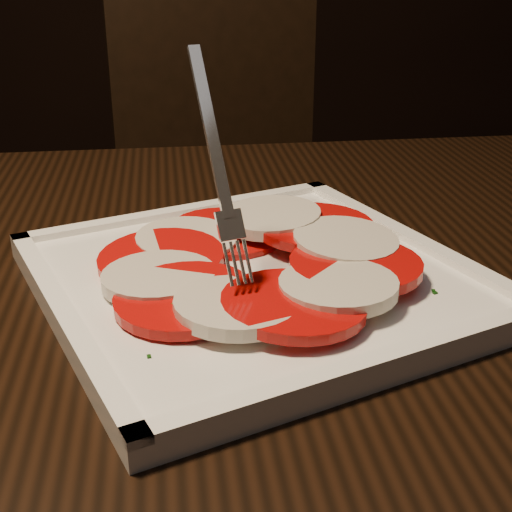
# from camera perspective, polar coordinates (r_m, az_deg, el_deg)

# --- Properties ---
(table) EXTENTS (1.20, 0.81, 0.75)m
(table) POSITION_cam_1_polar(r_m,az_deg,el_deg) (0.65, -5.41, -9.25)
(table) COLOR black
(table) RESTS_ON ground
(chair) EXTENTS (0.47, 0.47, 0.93)m
(chair) POSITION_cam_1_polar(r_m,az_deg,el_deg) (1.46, -2.33, 5.04)
(chair) COLOR black
(chair) RESTS_ON ground
(plate) EXTENTS (0.41, 0.41, 0.01)m
(plate) POSITION_cam_1_polar(r_m,az_deg,el_deg) (0.57, -0.00, -2.07)
(plate) COLOR white
(plate) RESTS_ON table
(caprese_salad) EXTENTS (0.26, 0.26, 0.03)m
(caprese_salad) POSITION_cam_1_polar(r_m,az_deg,el_deg) (0.56, 0.00, -0.37)
(caprese_salad) COLOR #BE0406
(caprese_salad) RESTS_ON plate
(fork) EXTENTS (0.06, 0.09, 0.15)m
(fork) POSITION_cam_1_polar(r_m,az_deg,el_deg) (0.51, -3.57, 7.73)
(fork) COLOR white
(fork) RESTS_ON caprese_salad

